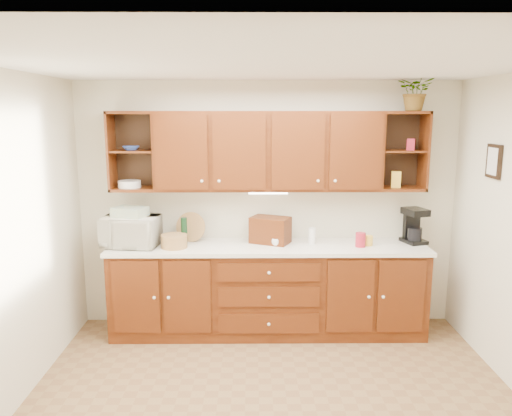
{
  "coord_description": "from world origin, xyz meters",
  "views": [
    {
      "loc": [
        -0.17,
        -3.49,
        2.27
      ],
      "look_at": [
        -0.13,
        1.15,
        1.38
      ],
      "focal_mm": 35.0,
      "sensor_mm": 36.0,
      "label": 1
    }
  ],
  "objects_px": {
    "bread_box": "(270,230)",
    "potted_plant": "(416,91)",
    "microwave": "(131,231)",
    "coffee_maker": "(414,226)"
  },
  "relations": [
    {
      "from": "bread_box",
      "to": "microwave",
      "type": "bearing_deg",
      "value": -151.03
    },
    {
      "from": "bread_box",
      "to": "coffee_maker",
      "type": "distance_m",
      "value": 1.49
    },
    {
      "from": "coffee_maker",
      "to": "bread_box",
      "type": "bearing_deg",
      "value": 163.51
    },
    {
      "from": "bread_box",
      "to": "potted_plant",
      "type": "relative_size",
      "value": 1.01
    },
    {
      "from": "microwave",
      "to": "bread_box",
      "type": "xyz_separation_m",
      "value": [
        1.42,
        0.12,
        -0.02
      ]
    },
    {
      "from": "microwave",
      "to": "bread_box",
      "type": "height_order",
      "value": "microwave"
    },
    {
      "from": "microwave",
      "to": "bread_box",
      "type": "distance_m",
      "value": 1.42
    },
    {
      "from": "microwave",
      "to": "potted_plant",
      "type": "height_order",
      "value": "potted_plant"
    },
    {
      "from": "microwave",
      "to": "coffee_maker",
      "type": "xyz_separation_m",
      "value": [
        2.91,
        0.12,
        0.02
      ]
    },
    {
      "from": "microwave",
      "to": "coffee_maker",
      "type": "distance_m",
      "value": 2.91
    }
  ]
}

